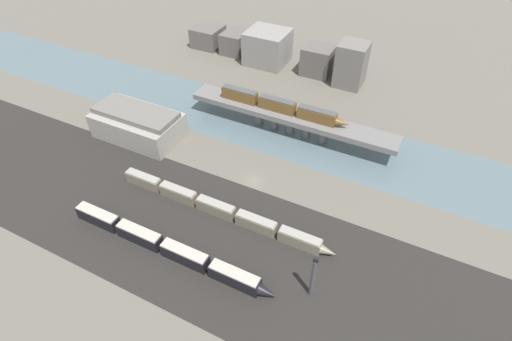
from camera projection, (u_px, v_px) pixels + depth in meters
The scene contains 14 objects.
ground_plane at pixel (254, 181), 116.52m from camera, with size 400.00×400.00×0.00m, color #666056.
railbed_yard at pixel (211, 239), 100.55m from camera, with size 280.00×42.00×0.01m, color #282623.
river_water at pixel (290, 132), 134.40m from camera, with size 320.00×28.80×0.01m, color slate.
bridge at pixel (291, 118), 130.61m from camera, with size 70.53×8.38×7.22m.
train_on_bridge at pixel (281, 106), 129.43m from camera, with size 44.60×2.85×4.19m.
train_yard_near at pixel (167, 247), 96.24m from camera, with size 57.06×3.07×4.01m.
train_yard_mid at pixel (220, 209), 105.66m from camera, with size 62.92×2.68×3.72m.
warehouse_building at pixel (138, 124), 129.78m from camera, with size 28.02×15.74×9.94m.
signal_tower at pixel (313, 277), 84.88m from camera, with size 1.00×1.00×13.27m.
city_block_far_left at pixel (208, 36), 181.44m from camera, with size 12.41×12.63×8.66m, color #605B56.
city_block_left at pixel (235, 42), 176.14m from camera, with size 10.02×11.91×9.19m, color #605B56.
city_block_center at pixel (267, 47), 167.30m from camera, with size 16.81×15.43×13.75m, color gray.
city_block_right at pixel (318, 61), 160.89m from camera, with size 11.84×10.70×11.33m, color #605B56.
city_block_far_right at pixel (351, 65), 152.47m from camera, with size 10.65×10.97×16.80m, color slate.
Camera 1 is at (38.48, -75.46, 80.07)m, focal length 28.00 mm.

